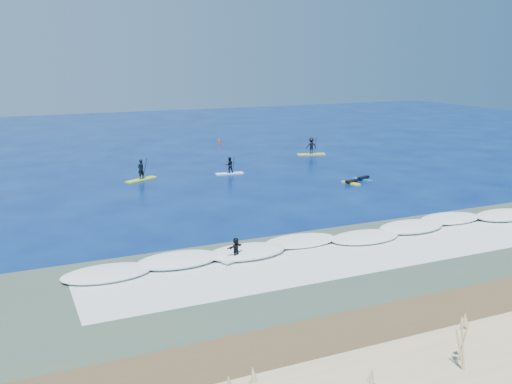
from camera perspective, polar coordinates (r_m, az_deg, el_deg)
name	(u,v)px	position (r m, az deg, el deg)	size (l,w,h in m)	color
ground	(277,203)	(45.07, 2.12, -1.11)	(160.00, 160.00, 0.00)	#04134B
wet_sand_strip	(486,311)	(28.51, 21.97, -11.01)	(90.00, 5.00, 0.08)	brown
shallow_water	(385,259)	(33.66, 12.78, -6.56)	(90.00, 13.00, 0.01)	#3A4F41
breaking_wave	(347,239)	(36.73, 9.05, -4.68)	(40.00, 6.00, 0.30)	white
whitewater	(375,254)	(34.41, 11.79, -6.07)	(34.00, 5.00, 0.02)	silver
sup_paddler_left	(141,173)	(54.29, -11.43, 1.92)	(3.26, 2.27, 2.29)	yellow
sup_paddler_center	(229,167)	(56.07, -2.67, 2.54)	(2.80, 1.01, 1.92)	white
sup_paddler_right	(311,147)	(67.36, 5.55, 4.50)	(3.41, 1.54, 2.32)	yellow
prone_paddler_near	(351,182)	(52.61, 9.49, 1.00)	(1.54, 2.00, 0.41)	yellow
prone_paddler_far	(363,178)	(54.28, 10.64, 1.34)	(1.59, 2.11, 0.43)	#165EA8
wave_surfer	(236,250)	(32.17, -2.03, -5.78)	(1.82, 1.10, 1.28)	silver
marker_buoy	(219,142)	(75.28, -3.71, 5.03)	(0.30, 0.30, 0.72)	red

